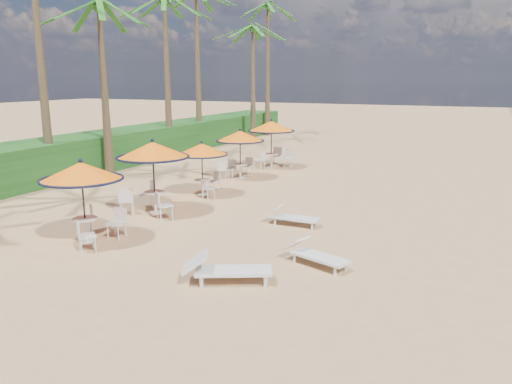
% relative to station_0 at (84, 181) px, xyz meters
% --- Properties ---
extents(ground, '(160.00, 160.00, 0.00)m').
position_rel_station_0_xyz_m(ground, '(5.29, -0.21, -1.78)').
color(ground, tan).
rests_on(ground, ground).
extents(scrub_hedge, '(3.00, 40.00, 1.80)m').
position_rel_station_0_xyz_m(scrub_hedge, '(-8.21, 10.79, -0.88)').
color(scrub_hedge, '#194716').
rests_on(scrub_hedge, ground).
extents(station_0, '(2.34, 2.34, 2.44)m').
position_rel_station_0_xyz_m(station_0, '(0.00, 0.00, 0.00)').
color(station_0, black).
rests_on(station_0, ground).
extents(station_1, '(2.51, 2.51, 2.62)m').
position_rel_station_0_xyz_m(station_1, '(-0.15, 3.39, 0.13)').
color(station_1, black).
rests_on(station_1, ground).
extents(station_2, '(2.11, 2.21, 2.20)m').
position_rel_station_0_xyz_m(station_2, '(0.03, 6.49, -0.11)').
color(station_2, black).
rests_on(station_2, ground).
extents(station_3, '(2.25, 2.33, 2.35)m').
position_rel_station_0_xyz_m(station_3, '(-0.24, 10.23, -0.06)').
color(station_3, black).
rests_on(station_3, ground).
extents(station_4, '(2.46, 2.57, 2.57)m').
position_rel_station_0_xyz_m(station_4, '(0.03, 13.53, 0.09)').
color(station_4, black).
rests_on(station_4, ground).
extents(lounger_near, '(2.13, 1.50, 0.74)m').
position_rel_station_0_xyz_m(lounger_near, '(5.00, -0.98, -1.44)').
color(lounger_near, silver).
rests_on(lounger_near, ground).
extents(lounger_mid, '(1.87, 1.12, 0.64)m').
position_rel_station_0_xyz_m(lounger_mid, '(6.52, 0.98, -1.48)').
color(lounger_mid, silver).
rests_on(lounger_mid, ground).
extents(lounger_far, '(1.77, 0.56, 0.63)m').
position_rel_station_0_xyz_m(lounger_far, '(4.72, 4.03, -1.49)').
color(lounger_far, silver).
rests_on(lounger_far, ground).
extents(palm_3, '(5.00, 5.00, 8.02)m').
position_rel_station_0_xyz_m(palm_3, '(-6.04, 7.95, 5.50)').
color(palm_3, brown).
rests_on(palm_3, ground).
extents(palm_4, '(5.00, 5.00, 9.11)m').
position_rel_station_0_xyz_m(palm_4, '(-7.04, 14.46, 6.53)').
color(palm_4, brown).
rests_on(palm_4, ground).
extents(palm_5, '(5.00, 5.00, 10.16)m').
position_rel_station_0_xyz_m(palm_5, '(-7.36, 18.45, 7.52)').
color(palm_5, brown).
rests_on(palm_5, ground).
extents(palm_6, '(5.00, 5.00, 8.32)m').
position_rel_station_0_xyz_m(palm_6, '(-5.54, 23.10, 5.79)').
color(palm_6, brown).
rests_on(palm_6, ground).
extents(palm_7, '(5.00, 5.00, 10.39)m').
position_rel_station_0_xyz_m(palm_7, '(-6.29, 27.46, 7.73)').
color(palm_7, brown).
rests_on(palm_7, ground).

